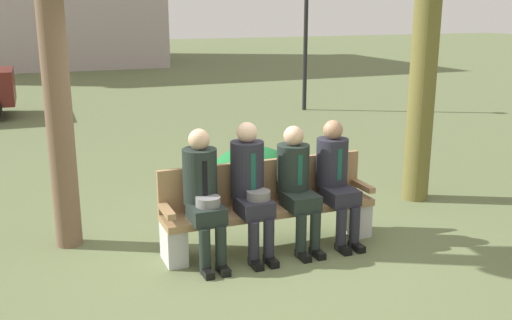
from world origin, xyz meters
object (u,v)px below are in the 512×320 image
Objects in this scene: seated_man_centerright at (297,181)px; shrub_near_bench at (252,171)px; seated_man_leftmost at (203,190)px; seated_man_centerleft at (251,183)px; seated_man_rightmost at (336,175)px; park_bench at (268,206)px; street_lamp at (306,15)px.

seated_man_centerright reaches higher than shrub_near_bench.
seated_man_centerright is (1.01, 0.00, -0.02)m from seated_man_leftmost.
seated_man_centerleft is 1.04× the size of seated_man_rightmost.
seated_man_centerleft reaches higher than seated_man_rightmost.
seated_man_centerleft is at bearing -152.36° from park_bench.
seated_man_rightmost is at bearing -114.18° from street_lamp.
shrub_near_bench is at bearing 83.61° from seated_man_centerright.
seated_man_rightmost is (0.97, 0.00, -0.02)m from seated_man_centerleft.
seated_man_leftmost is 1.04× the size of seated_man_centerright.
seated_man_centerleft is 1.26× the size of shrub_near_bench.
street_lamp reaches higher than seated_man_centerright.
shrub_near_bench is (1.20, 1.75, -0.40)m from seated_man_leftmost.
seated_man_centerright is at bearing -179.66° from seated_man_rightmost.
street_lamp is (3.39, 7.56, 1.54)m from seated_man_rightmost.
seated_man_rightmost is at bearing -81.41° from shrub_near_bench.
park_bench is at bearing -105.84° from shrub_near_bench.
street_lamp is at bearing 62.99° from seated_man_centerright.
seated_man_leftmost is 1.47m from seated_man_rightmost.
seated_man_leftmost is 9.12m from street_lamp.
shrub_near_bench is (0.46, 1.62, -0.10)m from park_bench.
street_lamp reaches higher than park_bench.
seated_man_rightmost is at bearing 0.34° from seated_man_centerright.
seated_man_centerright is (0.26, -0.13, 0.28)m from park_bench.
seated_man_centerright reaches higher than park_bench.
seated_man_rightmost is at bearing 0.15° from seated_man_leftmost.
seated_man_rightmost is (0.46, 0.00, 0.01)m from seated_man_centerright.
street_lamp is (4.12, 7.43, 1.84)m from park_bench.
seated_man_leftmost is at bearing -179.94° from seated_man_centerright.
seated_man_centerleft is (0.50, 0.00, 0.02)m from seated_man_leftmost.
seated_man_rightmost is at bearing 0.06° from seated_man_centerleft.
shrub_near_bench is (0.20, 1.75, -0.38)m from seated_man_centerright.
park_bench is 8.69m from street_lamp.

